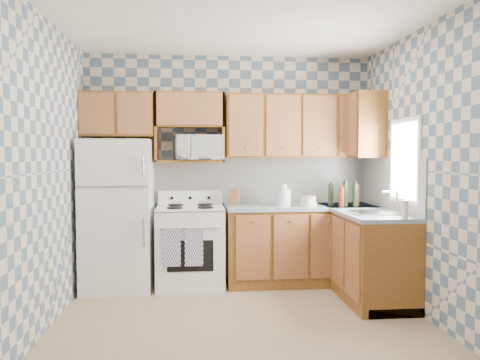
% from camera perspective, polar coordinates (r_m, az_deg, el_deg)
% --- Properties ---
extents(floor, '(3.40, 3.40, 0.00)m').
position_cam_1_polar(floor, '(4.36, 0.33, -17.18)').
color(floor, '#877056').
rests_on(floor, ground).
extents(back_wall, '(3.40, 0.02, 2.70)m').
position_cam_1_polar(back_wall, '(5.69, -1.34, 1.45)').
color(back_wall, slate).
rests_on(back_wall, ground).
extents(right_wall, '(0.02, 3.20, 2.70)m').
position_cam_1_polar(right_wall, '(4.59, 21.93, 0.86)').
color(right_wall, slate).
rests_on(right_wall, ground).
extents(backsplash_back, '(2.60, 0.02, 0.56)m').
position_cam_1_polar(backsplash_back, '(5.73, 2.66, -0.04)').
color(backsplash_back, silver).
rests_on(backsplash_back, back_wall).
extents(backsplash_right, '(0.02, 1.60, 0.56)m').
position_cam_1_polar(backsplash_right, '(5.32, 17.81, -0.42)').
color(backsplash_right, silver).
rests_on(backsplash_right, right_wall).
extents(refrigerator, '(0.75, 0.70, 1.68)m').
position_cam_1_polar(refrigerator, '(5.43, -14.63, -4.12)').
color(refrigerator, white).
rests_on(refrigerator, floor).
extents(stove_body, '(0.76, 0.65, 0.90)m').
position_cam_1_polar(stove_body, '(5.45, -6.06, -8.17)').
color(stove_body, white).
rests_on(stove_body, floor).
extents(cooktop, '(0.76, 0.65, 0.02)m').
position_cam_1_polar(cooktop, '(5.38, -6.08, -3.41)').
color(cooktop, silver).
rests_on(cooktop, stove_body).
extents(backguard, '(0.76, 0.08, 0.17)m').
position_cam_1_polar(backguard, '(5.64, -6.07, -2.14)').
color(backguard, white).
rests_on(backguard, cooktop).
extents(dish_towel_left, '(0.20, 0.02, 0.41)m').
position_cam_1_polar(dish_towel_left, '(5.10, -8.35, -8.12)').
color(dish_towel_left, navy).
rests_on(dish_towel_left, stove_body).
extents(dish_towel_right, '(0.20, 0.02, 0.41)m').
position_cam_1_polar(dish_towel_right, '(5.10, -5.63, -8.12)').
color(dish_towel_right, navy).
rests_on(dish_towel_right, stove_body).
extents(base_cabinets_back, '(1.75, 0.60, 0.88)m').
position_cam_1_polar(base_cabinets_back, '(5.62, 7.41, -7.94)').
color(base_cabinets_back, '#5F2E0D').
rests_on(base_cabinets_back, floor).
extents(base_cabinets_right, '(0.60, 1.60, 0.88)m').
position_cam_1_polar(base_cabinets_right, '(5.31, 14.77, -8.66)').
color(base_cabinets_right, '#5F2E0D').
rests_on(base_cabinets_right, floor).
extents(countertop_back, '(1.77, 0.63, 0.04)m').
position_cam_1_polar(countertop_back, '(5.54, 7.45, -3.28)').
color(countertop_back, slate).
rests_on(countertop_back, base_cabinets_back).
extents(countertop_right, '(0.63, 1.60, 0.04)m').
position_cam_1_polar(countertop_right, '(5.23, 14.79, -3.72)').
color(countertop_right, slate).
rests_on(countertop_right, base_cabinets_right).
extents(upper_cabinets_back, '(1.75, 0.33, 0.74)m').
position_cam_1_polar(upper_cabinets_back, '(5.66, 7.19, 6.48)').
color(upper_cabinets_back, '#5F2E0D').
rests_on(upper_cabinets_back, back_wall).
extents(upper_cabinets_fridge, '(0.82, 0.33, 0.50)m').
position_cam_1_polar(upper_cabinets_fridge, '(5.59, -14.64, 7.68)').
color(upper_cabinets_fridge, '#5F2E0D').
rests_on(upper_cabinets_fridge, back_wall).
extents(upper_cabinets_right, '(0.33, 0.70, 0.74)m').
position_cam_1_polar(upper_cabinets_right, '(5.68, 14.66, 6.40)').
color(upper_cabinets_right, '#5F2E0D').
rests_on(upper_cabinets_right, right_wall).
extents(microwave_shelf, '(0.80, 0.33, 0.03)m').
position_cam_1_polar(microwave_shelf, '(5.51, -6.10, 2.27)').
color(microwave_shelf, '#5F2E0D').
rests_on(microwave_shelf, back_wall).
extents(microwave, '(0.58, 0.45, 0.29)m').
position_cam_1_polar(microwave, '(5.47, -5.16, 3.96)').
color(microwave, white).
rests_on(microwave, microwave_shelf).
extents(sink, '(0.48, 0.40, 0.03)m').
position_cam_1_polar(sink, '(4.91, 16.28, -3.89)').
color(sink, '#B7B7BC').
rests_on(sink, countertop_right).
extents(window, '(0.02, 0.66, 0.86)m').
position_cam_1_polar(window, '(4.99, 19.41, 2.21)').
color(window, white).
rests_on(window, right_wall).
extents(bottle_0, '(0.06, 0.06, 0.28)m').
position_cam_1_polar(bottle_0, '(5.51, 12.70, -1.68)').
color(bottle_0, black).
rests_on(bottle_0, countertop_back).
extents(bottle_1, '(0.06, 0.06, 0.26)m').
position_cam_1_polar(bottle_1, '(5.49, 13.89, -1.81)').
color(bottle_1, black).
rests_on(bottle_1, countertop_back).
extents(bottle_2, '(0.06, 0.06, 0.25)m').
position_cam_1_polar(bottle_2, '(5.60, 14.03, -1.82)').
color(bottle_2, '#542814').
rests_on(bottle_2, countertop_back).
extents(bottle_3, '(0.06, 0.06, 0.23)m').
position_cam_1_polar(bottle_3, '(5.41, 12.26, -2.06)').
color(bottle_3, '#542814').
rests_on(bottle_3, countertop_back).
extents(bottle_4, '(0.06, 0.06, 0.25)m').
position_cam_1_polar(bottle_4, '(5.52, 11.02, -1.80)').
color(bottle_4, black).
rests_on(bottle_4, countertop_back).
extents(knife_block, '(0.11, 0.11, 0.20)m').
position_cam_1_polar(knife_block, '(5.50, -0.64, -2.05)').
color(knife_block, brown).
rests_on(knife_block, countertop_back).
extents(electric_kettle, '(0.16, 0.16, 0.20)m').
position_cam_1_polar(electric_kettle, '(5.40, 5.37, -2.14)').
color(electric_kettle, white).
rests_on(electric_kettle, countertop_back).
extents(food_containers, '(0.18, 0.18, 0.12)m').
position_cam_1_polar(food_containers, '(5.37, 8.36, -2.61)').
color(food_containers, beige).
rests_on(food_containers, countertop_back).
extents(soap_bottle, '(0.06, 0.06, 0.17)m').
position_cam_1_polar(soap_bottle, '(4.58, 19.46, -3.42)').
color(soap_bottle, beige).
rests_on(soap_bottle, countertop_right).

